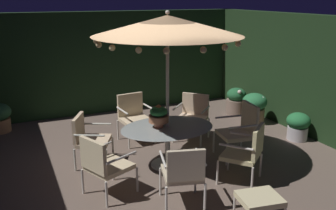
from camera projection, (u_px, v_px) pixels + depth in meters
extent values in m
cube|color=brown|center=(158.00, 163.00, 6.77)|extent=(7.48, 7.35, 0.02)
cube|color=#1B321A|center=(105.00, 62.00, 9.49)|extent=(7.48, 0.30, 2.54)
cube|color=black|center=(316.00, 77.00, 7.80)|extent=(0.30, 7.35, 2.54)
cylinder|color=silver|center=(168.00, 164.00, 6.67)|extent=(0.59, 0.59, 0.03)
cylinder|color=silver|center=(168.00, 147.00, 6.58)|extent=(0.09, 0.09, 0.70)
ellipsoid|color=#919896|center=(168.00, 127.00, 6.47)|extent=(1.66, 1.24, 0.03)
cylinder|color=beige|center=(168.00, 100.00, 6.33)|extent=(0.06, 0.06, 2.40)
cone|color=tan|center=(167.00, 25.00, 5.98)|extent=(2.47, 2.47, 0.33)
sphere|color=beige|center=(167.00, 12.00, 5.92)|extent=(0.07, 0.07, 0.07)
sphere|color=#F9DB8C|center=(228.00, 38.00, 6.48)|extent=(0.09, 0.09, 0.09)
sphere|color=#F9DB8C|center=(212.00, 36.00, 6.81)|extent=(0.09, 0.09, 0.09)
sphere|color=#F9DB8C|center=(189.00, 34.00, 7.08)|extent=(0.09, 0.09, 0.09)
sphere|color=#F9DB8C|center=(168.00, 34.00, 7.15)|extent=(0.09, 0.09, 0.09)
sphere|color=#F9DB8C|center=(146.00, 34.00, 7.07)|extent=(0.09, 0.09, 0.09)
sphere|color=#F9DB8C|center=(120.00, 36.00, 6.77)|extent=(0.09, 0.09, 0.09)
sphere|color=#F9DB8C|center=(107.00, 38.00, 6.49)|extent=(0.09, 0.09, 0.09)
sphere|color=#F9DB8C|center=(96.00, 41.00, 5.98)|extent=(0.09, 0.09, 0.09)
sphere|color=#F9DB8C|center=(99.00, 45.00, 5.55)|extent=(0.09, 0.09, 0.09)
sphere|color=#F9DB8C|center=(112.00, 48.00, 5.24)|extent=(0.09, 0.09, 0.09)
sphere|color=#F9DB8C|center=(139.00, 50.00, 5.01)|extent=(0.09, 0.09, 0.09)
sphere|color=#F9DB8C|center=(166.00, 51.00, 4.95)|extent=(0.09, 0.09, 0.09)
sphere|color=#F9DB8C|center=(203.00, 50.00, 5.05)|extent=(0.09, 0.09, 0.09)
sphere|color=#F9DB8C|center=(225.00, 47.00, 5.27)|extent=(0.09, 0.09, 0.09)
sphere|color=#F9DB8C|center=(238.00, 44.00, 5.66)|extent=(0.09, 0.09, 0.09)
sphere|color=#F9DB8C|center=(238.00, 41.00, 6.05)|extent=(0.09, 0.09, 0.09)
cylinder|color=#AB624A|center=(159.00, 124.00, 6.43)|extent=(0.16, 0.16, 0.10)
cylinder|color=#A16343|center=(159.00, 119.00, 6.40)|extent=(0.35, 0.35, 0.12)
ellipsoid|color=#266C34|center=(159.00, 112.00, 6.37)|extent=(0.30, 0.30, 0.18)
sphere|color=#E88544|center=(159.00, 108.00, 6.35)|extent=(0.11, 0.11, 0.11)
cylinder|color=beige|center=(113.00, 147.00, 6.94)|extent=(0.04, 0.04, 0.40)
cylinder|color=beige|center=(107.00, 161.00, 6.37)|extent=(0.04, 0.04, 0.40)
cylinder|color=beige|center=(84.00, 147.00, 6.96)|extent=(0.04, 0.04, 0.40)
cylinder|color=beige|center=(75.00, 160.00, 6.40)|extent=(0.04, 0.04, 0.40)
cube|color=beige|center=(94.00, 141.00, 6.60)|extent=(0.73, 0.75, 0.07)
cube|color=beige|center=(78.00, 128.00, 6.54)|extent=(0.30, 0.53, 0.43)
cylinder|color=beige|center=(97.00, 124.00, 6.82)|extent=(0.48, 0.26, 0.04)
cylinder|color=beige|center=(89.00, 136.00, 6.26)|extent=(0.48, 0.26, 0.04)
cylinder|color=beige|center=(113.00, 169.00, 6.08)|extent=(0.04, 0.04, 0.40)
cylinder|color=beige|center=(137.00, 180.00, 5.72)|extent=(0.04, 0.04, 0.40)
cylinder|color=beige|center=(83.00, 182.00, 5.66)|extent=(0.04, 0.04, 0.40)
cylinder|color=beige|center=(107.00, 195.00, 5.29)|extent=(0.04, 0.04, 0.40)
cube|color=beige|center=(109.00, 167.00, 5.62)|extent=(0.76, 0.74, 0.07)
cube|color=beige|center=(93.00, 156.00, 5.34)|extent=(0.28, 0.52, 0.48)
cylinder|color=beige|center=(97.00, 147.00, 5.74)|extent=(0.53, 0.26, 0.04)
cylinder|color=beige|center=(121.00, 158.00, 5.37)|extent=(0.53, 0.26, 0.04)
cylinder|color=beige|center=(160.00, 182.00, 5.61)|extent=(0.04, 0.04, 0.45)
cylinder|color=beige|center=(195.00, 179.00, 5.69)|extent=(0.04, 0.04, 0.45)
cylinder|color=beige|center=(166.00, 202.00, 5.06)|extent=(0.04, 0.04, 0.45)
cylinder|color=beige|center=(205.00, 199.00, 5.14)|extent=(0.04, 0.04, 0.45)
cube|color=beige|center=(182.00, 173.00, 5.30)|extent=(0.66, 0.69, 0.07)
cube|color=beige|center=(186.00, 166.00, 4.96)|extent=(0.52, 0.19, 0.44)
cylinder|color=beige|center=(163.00, 159.00, 5.19)|extent=(0.18, 0.55, 0.04)
cylinder|color=beige|center=(201.00, 157.00, 5.27)|extent=(0.18, 0.55, 0.04)
cylinder|color=beige|center=(217.00, 173.00, 5.94)|extent=(0.04, 0.04, 0.41)
cylinder|color=beige|center=(228.00, 159.00, 6.43)|extent=(0.04, 0.04, 0.41)
cylinder|color=beige|center=(252.00, 180.00, 5.70)|extent=(0.04, 0.04, 0.41)
cylinder|color=beige|center=(261.00, 165.00, 6.19)|extent=(0.04, 0.04, 0.41)
cube|color=beige|center=(240.00, 155.00, 6.00)|extent=(0.78, 0.78, 0.07)
cube|color=beige|center=(258.00, 142.00, 5.80)|extent=(0.46, 0.40, 0.49)
cylinder|color=beige|center=(236.00, 147.00, 5.68)|extent=(0.37, 0.43, 0.04)
cylinder|color=beige|center=(246.00, 135.00, 6.17)|extent=(0.37, 0.43, 0.04)
cylinder|color=silver|center=(227.00, 154.00, 6.62)|extent=(0.04, 0.04, 0.41)
cylinder|color=silver|center=(214.00, 142.00, 7.16)|extent=(0.04, 0.04, 0.41)
cylinder|color=silver|center=(257.00, 151.00, 6.77)|extent=(0.04, 0.04, 0.41)
cylinder|color=silver|center=(241.00, 139.00, 7.32)|extent=(0.04, 0.04, 0.41)
cube|color=beige|center=(235.00, 134.00, 6.90)|extent=(0.64, 0.65, 0.07)
cube|color=beige|center=(250.00, 118.00, 6.89)|extent=(0.13, 0.57, 0.53)
cylinder|color=silver|center=(243.00, 127.00, 6.55)|extent=(0.56, 0.11, 0.04)
cylinder|color=silver|center=(229.00, 117.00, 7.10)|extent=(0.56, 0.11, 0.04)
cylinder|color=beige|center=(201.00, 137.00, 7.42)|extent=(0.04, 0.04, 0.42)
cylinder|color=beige|center=(173.00, 133.00, 7.64)|extent=(0.04, 0.04, 0.42)
cylinder|color=beige|center=(209.00, 128.00, 7.91)|extent=(0.04, 0.04, 0.42)
cylinder|color=beige|center=(182.00, 124.00, 8.13)|extent=(0.04, 0.04, 0.42)
cube|color=beige|center=(191.00, 119.00, 7.71)|extent=(0.79, 0.80, 0.07)
cube|color=beige|center=(195.00, 104.00, 7.87)|extent=(0.44, 0.45, 0.45)
cylinder|color=beige|center=(206.00, 110.00, 7.53)|extent=(0.41, 0.39, 0.04)
cylinder|color=beige|center=(178.00, 106.00, 7.74)|extent=(0.41, 0.39, 0.04)
cylinder|color=silver|center=(155.00, 134.00, 7.60)|extent=(0.04, 0.04, 0.42)
cylinder|color=silver|center=(129.00, 139.00, 7.33)|extent=(0.04, 0.04, 0.42)
cylinder|color=silver|center=(143.00, 125.00, 8.08)|extent=(0.04, 0.04, 0.42)
cylinder|color=silver|center=(118.00, 130.00, 7.80)|extent=(0.04, 0.04, 0.42)
cube|color=beige|center=(136.00, 120.00, 7.63)|extent=(0.62, 0.62, 0.07)
cube|color=beige|center=(130.00, 104.00, 7.78)|extent=(0.56, 0.12, 0.47)
cylinder|color=silver|center=(148.00, 107.00, 7.70)|extent=(0.09, 0.55, 0.04)
cylinder|color=silver|center=(122.00, 111.00, 7.42)|extent=(0.09, 0.55, 0.04)
cylinder|color=beige|center=(234.00, 206.00, 5.10)|extent=(0.03, 0.03, 0.31)
cylinder|color=beige|center=(268.00, 201.00, 5.22)|extent=(0.03, 0.03, 0.31)
cube|color=beige|center=(260.00, 199.00, 4.90)|extent=(0.60, 0.54, 0.08)
cylinder|color=beige|center=(297.00, 133.00, 7.82)|extent=(0.42, 0.42, 0.28)
ellipsoid|color=#256C39|center=(298.00, 121.00, 7.75)|extent=(0.49, 0.49, 0.34)
sphere|color=orange|center=(306.00, 118.00, 7.78)|extent=(0.07, 0.07, 0.07)
sphere|color=#E17A43|center=(292.00, 119.00, 7.85)|extent=(0.08, 0.08, 0.08)
sphere|color=orange|center=(300.00, 122.00, 7.61)|extent=(0.07, 0.07, 0.07)
cylinder|color=#7A6455|center=(236.00, 107.00, 9.52)|extent=(0.51, 0.51, 0.37)
ellipsoid|color=#225C33|center=(237.00, 95.00, 9.43)|extent=(0.49, 0.49, 0.34)
sphere|color=silver|center=(242.00, 94.00, 9.45)|extent=(0.08, 0.08, 0.08)
sphere|color=silver|center=(231.00, 92.00, 9.57)|extent=(0.10, 0.10, 0.10)
sphere|color=silver|center=(231.00, 94.00, 9.40)|extent=(0.08, 0.08, 0.08)
sphere|color=beige|center=(240.00, 92.00, 9.21)|extent=(0.10, 0.10, 0.10)
cylinder|color=#86684B|center=(254.00, 115.00, 8.84)|extent=(0.49, 0.49, 0.36)
ellipsoid|color=#2A703F|center=(255.00, 102.00, 8.74)|extent=(0.58, 0.58, 0.40)
sphere|color=silver|center=(260.00, 97.00, 8.81)|extent=(0.10, 0.10, 0.10)
sphere|color=silver|center=(252.00, 98.00, 8.86)|extent=(0.11, 0.11, 0.11)
sphere|color=beige|center=(247.00, 99.00, 8.79)|extent=(0.10, 0.10, 0.10)
sphere|color=silver|center=(254.00, 104.00, 8.54)|extent=(0.09, 0.09, 0.09)
sphere|color=silver|center=(263.00, 98.00, 8.60)|extent=(0.07, 0.07, 0.07)
cylinder|color=#A06E4B|center=(0.00, 125.00, 8.27)|extent=(0.47, 0.47, 0.30)
sphere|color=#AE3386|center=(7.00, 109.00, 8.23)|extent=(0.06, 0.06, 0.06)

